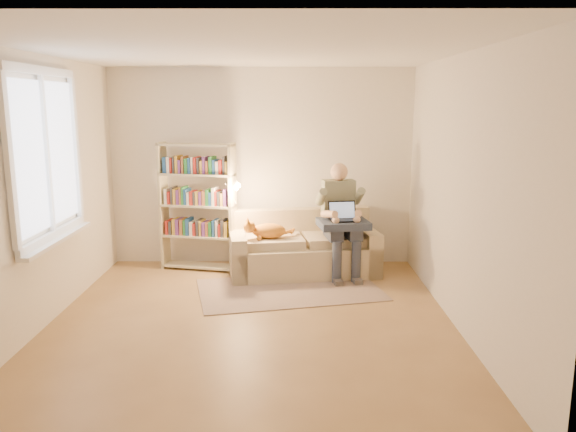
{
  "coord_description": "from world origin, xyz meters",
  "views": [
    {
      "loc": [
        0.39,
        -5.2,
        2.13
      ],
      "look_at": [
        0.36,
        1.0,
        0.89
      ],
      "focal_mm": 35.0,
      "sensor_mm": 36.0,
      "label": 1
    }
  ],
  "objects_px": {
    "person": "(341,214)",
    "laptop": "(343,215)",
    "cat": "(269,230)",
    "sofa": "(303,251)",
    "bookshelf": "(198,200)"
  },
  "relations": [
    {
      "from": "sofa",
      "to": "cat",
      "type": "relative_size",
      "value": 3.13
    },
    {
      "from": "person",
      "to": "bookshelf",
      "type": "bearing_deg",
      "value": 163.88
    },
    {
      "from": "person",
      "to": "laptop",
      "type": "xyz_separation_m",
      "value": [
        0.02,
        -0.13,
        0.01
      ]
    },
    {
      "from": "sofa",
      "to": "laptop",
      "type": "bearing_deg",
      "value": -31.76
    },
    {
      "from": "cat",
      "to": "laptop",
      "type": "distance_m",
      "value": 0.93
    },
    {
      "from": "person",
      "to": "laptop",
      "type": "distance_m",
      "value": 0.13
    },
    {
      "from": "sofa",
      "to": "cat",
      "type": "distance_m",
      "value": 0.56
    },
    {
      "from": "sofa",
      "to": "laptop",
      "type": "relative_size",
      "value": 5.15
    },
    {
      "from": "cat",
      "to": "laptop",
      "type": "xyz_separation_m",
      "value": [
        0.91,
        -0.02,
        0.19
      ]
    },
    {
      "from": "person",
      "to": "cat",
      "type": "xyz_separation_m",
      "value": [
        -0.89,
        -0.11,
        -0.18
      ]
    },
    {
      "from": "laptop",
      "to": "bookshelf",
      "type": "bearing_deg",
      "value": 159.98
    },
    {
      "from": "person",
      "to": "cat",
      "type": "height_order",
      "value": "person"
    },
    {
      "from": "laptop",
      "to": "person",
      "type": "bearing_deg",
      "value": 89.73
    },
    {
      "from": "sofa",
      "to": "laptop",
      "type": "height_order",
      "value": "laptop"
    },
    {
      "from": "sofa",
      "to": "person",
      "type": "distance_m",
      "value": 0.69
    }
  ]
}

